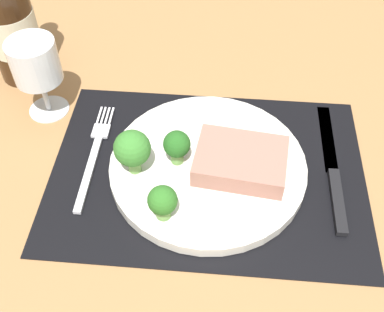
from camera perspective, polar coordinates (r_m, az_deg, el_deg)
name	(u,v)px	position (r cm, az deg, el deg)	size (l,w,h in cm)	color
ground_plane	(207,179)	(65.17, 1.87, -2.75)	(140.00, 110.00, 3.00)	#996D42
placemat	(208,171)	(63.88, 1.91, -1.84)	(42.24, 30.07, 0.30)	black
plate	(208,167)	(63.15, 1.93, -1.30)	(26.25, 26.25, 1.60)	silver
steak	(241,161)	(61.16, 5.91, -0.59)	(11.63, 8.59, 2.87)	#9E6B5B
broccoli_front_edge	(132,149)	(59.16, -7.24, 0.82)	(4.73, 4.73, 6.56)	#6B994C
broccoli_center	(177,147)	(60.24, -1.88, 1.09)	(3.57, 3.57, 5.11)	#6B994C
broccoli_back_left	(163,201)	(55.22, -3.58, -5.51)	(3.60, 3.60, 4.95)	#6B994C
fork	(94,154)	(66.72, -11.75, 0.27)	(2.40, 19.20, 0.50)	silver
knife	(333,174)	(65.71, 16.76, -2.13)	(1.80, 23.00, 0.80)	black
wine_bottle	(9,22)	(78.01, -21.24, 14.93)	(7.72, 7.72, 26.68)	#331E0F
wine_glass	(36,66)	(70.19, -18.40, 10.34)	(6.80, 6.80, 12.25)	silver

